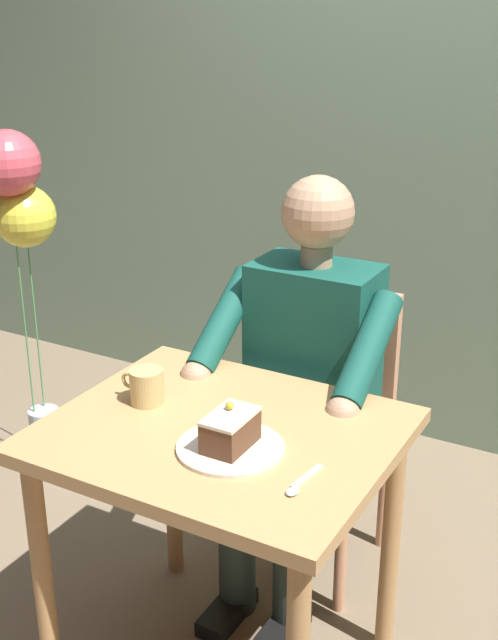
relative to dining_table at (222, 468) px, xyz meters
The scene contains 9 objects.
cafe_rear_panel 1.79m from the dining_table, 90.00° to the right, with size 6.40×0.12×3.00m, color gray.
dining_table is the anchor object (origin of this frame).
chair 0.64m from the dining_table, 90.00° to the right, with size 0.42×0.42×0.89m.
seated_person 0.46m from the dining_table, 90.00° to the right, with size 0.53×0.58×1.27m.
dessert_plate 0.16m from the dining_table, 132.94° to the left, with size 0.25×0.25×0.01m, color silver.
cake_slice 0.20m from the dining_table, 132.96° to the left, with size 0.09×0.14×0.10m.
coffee_cup 0.29m from the dining_table, ahead, with size 0.12×0.09×0.09m.
dessert_spoon 0.33m from the dining_table, 153.58° to the left, with size 0.03×0.14×0.01m.
balloon_display 1.38m from the dining_table, 26.51° to the right, with size 0.23×0.29×1.30m.
Camera 1 is at (-0.91, 1.48, 1.71)m, focal length 45.66 mm.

